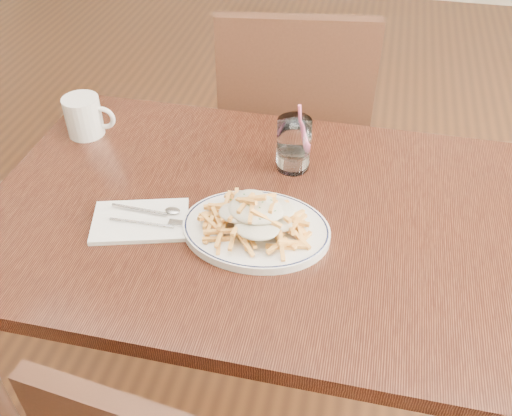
% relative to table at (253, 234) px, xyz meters
% --- Properties ---
extents(floor, '(7.00, 7.00, 0.00)m').
position_rel_table_xyz_m(floor, '(0.00, 0.00, -0.67)').
color(floor, black).
rests_on(floor, ground).
extents(table, '(1.20, 0.80, 0.75)m').
position_rel_table_xyz_m(table, '(0.00, 0.00, 0.00)').
color(table, black).
rests_on(table, ground).
extents(chair_far, '(0.51, 0.51, 0.98)m').
position_rel_table_xyz_m(chair_far, '(-0.01, 0.64, -0.12)').
color(chair_far, '#321B10').
rests_on(chair_far, ground).
extents(fries_plate, '(0.35, 0.31, 0.02)m').
position_rel_table_xyz_m(fries_plate, '(0.02, -0.08, 0.09)').
color(fries_plate, white).
rests_on(fries_plate, table).
extents(loaded_fries, '(0.26, 0.23, 0.07)m').
position_rel_table_xyz_m(loaded_fries, '(0.02, -0.08, 0.13)').
color(loaded_fries, '#EFAA49').
rests_on(loaded_fries, fries_plate).
extents(napkin, '(0.23, 0.18, 0.01)m').
position_rel_table_xyz_m(napkin, '(-0.23, -0.10, 0.08)').
color(napkin, white).
rests_on(napkin, table).
extents(cutlery, '(0.18, 0.06, 0.01)m').
position_rel_table_xyz_m(cutlery, '(-0.23, -0.09, 0.09)').
color(cutlery, silver).
rests_on(cutlery, napkin).
extents(water_glass, '(0.08, 0.08, 0.18)m').
position_rel_table_xyz_m(water_glass, '(0.06, 0.18, 0.14)').
color(water_glass, white).
rests_on(water_glass, table).
extents(coffee_mug, '(0.13, 0.09, 0.10)m').
position_rel_table_xyz_m(coffee_mug, '(-0.49, 0.20, 0.13)').
color(coffee_mug, white).
rests_on(coffee_mug, table).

